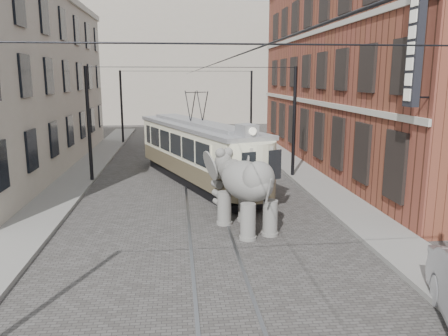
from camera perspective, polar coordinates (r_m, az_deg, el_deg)
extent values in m
plane|color=#464341|center=(18.17, -2.40, -5.79)|extent=(120.00, 120.00, 0.00)
cube|color=slate|center=(19.45, 15.59, -4.82)|extent=(2.00, 60.00, 0.15)
cube|color=slate|center=(18.92, -22.56, -5.76)|extent=(2.00, 60.00, 0.15)
cube|color=brown|center=(28.96, 19.03, 12.09)|extent=(8.00, 26.00, 12.00)
cube|color=#A09784|center=(29.07, -26.41, 9.55)|extent=(7.00, 24.00, 10.00)
cube|color=#A09784|center=(57.35, -5.11, 13.09)|extent=(28.00, 10.00, 14.00)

